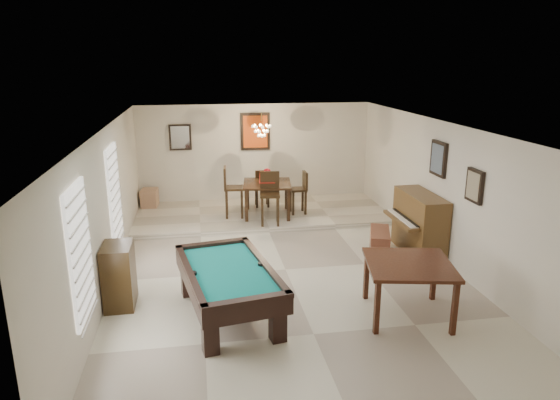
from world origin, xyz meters
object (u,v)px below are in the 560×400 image
object	(u,v)px
flower_vase	(267,173)
dining_chair_west	(234,192)
dining_chair_south	(270,199)
chandelier	(261,126)
dining_table	(267,196)
dining_chair_north	(262,188)
pool_table	(229,293)
piano_bench	(379,243)
upright_piano	(413,224)
square_table	(407,289)
dining_chair_east	(298,193)
corner_bench	(150,198)
apothecary_chest	(119,276)

from	to	relation	value
flower_vase	dining_chair_west	size ratio (longest dim) A/B	0.19
dining_chair_south	chandelier	size ratio (longest dim) A/B	1.95
dining_table	dining_chair_north	world-z (taller)	dining_chair_north
pool_table	flower_vase	xyz separation A→B (m)	(1.21, 4.48, 0.77)
piano_bench	dining_chair_west	xyz separation A→B (m)	(-2.61, 2.61, 0.46)
pool_table	piano_bench	world-z (taller)	pool_table
upright_piano	chandelier	bearing A→B (deg)	132.30
piano_bench	dining_chair_north	xyz separation A→B (m)	(-1.85, 3.35, 0.34)
square_table	dining_table	bearing A→B (deg)	105.91
dining_chair_west	chandelier	distance (m)	1.65
pool_table	dining_table	bearing A→B (deg)	64.92
dining_chair_west	upright_piano	bearing A→B (deg)	-123.83
pool_table	piano_bench	bearing A→B (deg)	21.80
dining_chair_south	dining_chair_west	size ratio (longest dim) A/B	0.98
dining_chair_north	chandelier	xyz separation A→B (m)	(-0.06, -0.51, 1.60)
dining_table	flower_vase	size ratio (longest dim) A/B	4.90
square_table	dining_chair_north	world-z (taller)	dining_chair_north
flower_vase	dining_chair_east	bearing A→B (deg)	2.17
flower_vase	dining_chair_south	distance (m)	0.81
dining_chair_north	dining_chair_east	size ratio (longest dim) A/B	0.94
square_table	piano_bench	distance (m)	2.35
square_table	chandelier	distance (m)	5.65
square_table	dining_chair_west	xyz separation A→B (m)	(-2.17, 4.91, 0.29)
dining_chair_north	dining_chair_east	bearing A→B (deg)	138.43
dining_chair_north	piano_bench	bearing A→B (deg)	120.77
upright_piano	chandelier	xyz separation A→B (m)	(-2.57, 2.83, 1.60)
dining_chair_south	dining_chair_north	xyz separation A→B (m)	(0.01, 1.44, -0.11)
square_table	flower_vase	bearing A→B (deg)	105.91
dining_chair_south	corner_bench	distance (m)	3.39
dining_chair_south	dining_chair_west	world-z (taller)	dining_chair_west
dining_chair_east	corner_bench	bearing A→B (deg)	-110.11
flower_vase	chandelier	xyz separation A→B (m)	(-0.09, 0.25, 1.06)
piano_bench	square_table	bearing A→B (deg)	-100.64
upright_piano	dining_chair_south	bearing A→B (deg)	143.07
dining_chair_east	chandelier	bearing A→B (deg)	-106.28
square_table	corner_bench	xyz separation A→B (m)	(-4.21, 6.12, -0.08)
square_table	dining_table	distance (m)	5.10
pool_table	piano_bench	xyz separation A→B (m)	(3.04, 1.88, -0.12)
dining_table	chandelier	size ratio (longest dim) A/B	1.83
apothecary_chest	dining_chair_east	world-z (taller)	dining_chair_east
dining_chair_south	corner_bench	xyz separation A→B (m)	(-2.78, 1.91, -0.37)
corner_bench	dining_chair_west	bearing A→B (deg)	-30.67
dining_chair_south	dining_chair_east	distance (m)	1.06
piano_bench	dining_chair_south	bearing A→B (deg)	134.33
dining_chair_west	chandelier	world-z (taller)	chandelier
upright_piano	corner_bench	bearing A→B (deg)	144.35
corner_bench	chandelier	bearing A→B (deg)	-19.64
square_table	flower_vase	world-z (taller)	flower_vase
dining_chair_west	apothecary_chest	bearing A→B (deg)	156.55
upright_piano	dining_chair_north	size ratio (longest dim) A/B	1.52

